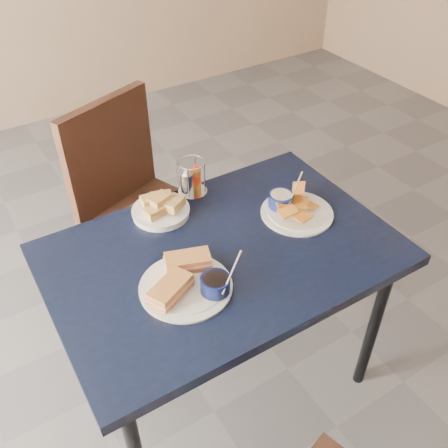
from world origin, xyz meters
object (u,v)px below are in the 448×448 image
dining_table (223,266)px  sandwich_plate (188,281)px  condiment_caddy (191,180)px  chair_far (139,193)px  bread_basket (161,208)px  plantain_plate (291,207)px

dining_table → sandwich_plate: bearing=-154.8°
sandwich_plate → condiment_caddy: condiment_caddy is taller
chair_far → bread_basket: bearing=-100.7°
bread_basket → sandwich_plate: bearing=-103.7°
plantain_plate → condiment_caddy: (-0.25, 0.29, 0.04)m
chair_far → plantain_plate: (0.32, -0.65, 0.21)m
sandwich_plate → bread_basket: 0.37m
dining_table → sandwich_plate: size_ratio=3.71×
sandwich_plate → bread_basket: size_ratio=1.51×
dining_table → bread_basket: (-0.09, 0.28, 0.10)m
plantain_plate → condiment_caddy: size_ratio=1.90×
bread_basket → dining_table: bearing=-72.9°
dining_table → bread_basket: bearing=107.1°
sandwich_plate → dining_table: bearing=25.2°
sandwich_plate → plantain_plate: size_ratio=1.18×
chair_far → condiment_caddy: bearing=-77.3°
dining_table → condiment_caddy: condiment_caddy is taller
chair_far → condiment_caddy: 0.44m
sandwich_plate → chair_far: bearing=77.9°
plantain_plate → condiment_caddy: bearing=129.8°
chair_far → bread_basket: size_ratio=4.83×
sandwich_plate → bread_basket: (0.09, 0.36, 0.00)m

